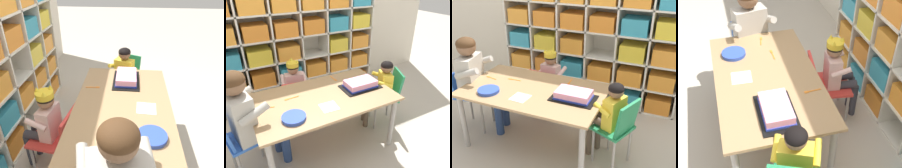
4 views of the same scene
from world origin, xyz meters
The scene contains 13 objects.
ground centered at (0.00, 0.00, 0.00)m, with size 16.00×16.00×0.00m, color #BCB2A3.
activity_table centered at (0.00, 0.00, 0.54)m, with size 1.35×0.79×0.61m.
classroom_chair_blue centered at (-0.12, 0.53, 0.36)m, with size 0.40×0.40×0.60m.
child_with_crown centered at (-0.10, 0.64, 0.50)m, with size 0.32×0.32×0.81m.
classroom_chair_adult_side centered at (-0.79, -0.02, 0.42)m, with size 0.39×0.37×0.67m.
adult_helper_seated centered at (-0.68, 0.01, 0.64)m, with size 0.47×0.45×1.04m.
guest_at_table_side centered at (0.73, 0.04, 0.52)m, with size 0.35×0.34×0.82m.
birthday_cake_on_tray centered at (0.41, -0.02, 0.65)m, with size 0.40×0.25×0.08m.
paper_plate_stack centered at (-0.36, -0.21, 0.63)m, with size 0.20×0.20×0.03m, color blue.
paper_napkin_square centered at (-0.03, -0.19, 0.62)m, with size 0.15×0.15×0.00m, color white.
fork_near_child_seat centered at (-0.54, 0.06, 0.62)m, with size 0.13×0.04×0.00m.
fork_by_napkin centered at (-0.29, 0.11, 0.62)m, with size 0.14×0.02×0.00m.
fork_beside_plate_stack centered at (0.26, 0.28, 0.62)m, with size 0.02×0.13×0.00m.
Camera 4 is at (1.88, -0.31, 2.07)m, focal length 49.68 mm.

